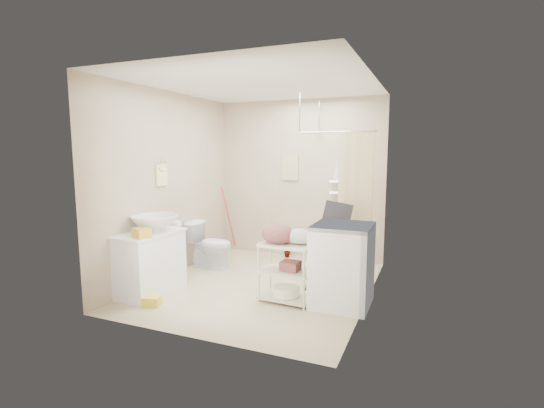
% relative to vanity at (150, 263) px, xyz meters
% --- Properties ---
extents(floor, '(3.20, 3.20, 0.00)m').
position_rel_vanity_xyz_m(floor, '(1.16, 0.77, -0.39)').
color(floor, beige).
rests_on(floor, ground).
extents(ceiling, '(2.80, 3.20, 0.04)m').
position_rel_vanity_xyz_m(ceiling, '(1.16, 0.77, 2.21)').
color(ceiling, silver).
rests_on(ceiling, ground).
extents(wall_back, '(2.80, 0.04, 2.60)m').
position_rel_vanity_xyz_m(wall_back, '(1.16, 2.37, 0.91)').
color(wall_back, '#B9AA8F').
rests_on(wall_back, ground).
extents(wall_front, '(2.80, 0.04, 2.60)m').
position_rel_vanity_xyz_m(wall_front, '(1.16, -0.83, 0.91)').
color(wall_front, '#B9AA8F').
rests_on(wall_front, ground).
extents(wall_left, '(0.04, 3.20, 2.60)m').
position_rel_vanity_xyz_m(wall_left, '(-0.24, 0.77, 0.91)').
color(wall_left, '#B9AA8F').
rests_on(wall_left, ground).
extents(wall_right, '(0.04, 3.20, 2.60)m').
position_rel_vanity_xyz_m(wall_right, '(2.56, 0.77, 0.91)').
color(wall_right, '#B9AA8F').
rests_on(wall_right, ground).
extents(vanity, '(0.55, 0.91, 0.78)m').
position_rel_vanity_xyz_m(vanity, '(0.00, 0.00, 0.00)').
color(vanity, white).
rests_on(vanity, ground).
extents(sink, '(0.65, 0.65, 0.20)m').
position_rel_vanity_xyz_m(sink, '(0.03, 0.08, 0.49)').
color(sink, silver).
rests_on(sink, vanity).
extents(counter_basket, '(0.25, 0.23, 0.11)m').
position_rel_vanity_xyz_m(counter_basket, '(0.13, -0.28, 0.44)').
color(counter_basket, gold).
rests_on(counter_basket, vanity).
extents(floor_basket, '(0.32, 0.28, 0.15)m').
position_rel_vanity_xyz_m(floor_basket, '(0.28, -0.33, -0.31)').
color(floor_basket, yellow).
rests_on(floor_basket, ground).
extents(toilet, '(0.69, 0.40, 0.71)m').
position_rel_vanity_xyz_m(toilet, '(0.12, 1.24, -0.04)').
color(toilet, silver).
rests_on(toilet, ground).
extents(mop, '(0.12, 0.12, 1.13)m').
position_rel_vanity_xyz_m(mop, '(-0.15, 2.26, 0.18)').
color(mop, red).
rests_on(mop, ground).
extents(potted_plant_a, '(0.20, 0.15, 0.34)m').
position_rel_vanity_xyz_m(potted_plant_a, '(1.01, 2.20, -0.22)').
color(potted_plant_a, '#97502C').
rests_on(potted_plant_a, ground).
extents(potted_plant_b, '(0.21, 0.21, 0.30)m').
position_rel_vanity_xyz_m(potted_plant_b, '(1.44, 2.19, -0.24)').
color(potted_plant_b, brown).
rests_on(potted_plant_b, ground).
extents(hanging_towel, '(0.28, 0.03, 0.42)m').
position_rel_vanity_xyz_m(hanging_towel, '(1.01, 2.35, 1.11)').
color(hanging_towel, '#C5BB8E').
rests_on(hanging_towel, wall_back).
extents(towel_ring, '(0.04, 0.22, 0.34)m').
position_rel_vanity_xyz_m(towel_ring, '(-0.22, 0.57, 1.08)').
color(towel_ring, '#FFF196').
rests_on(towel_ring, wall_left).
extents(tp_holder, '(0.08, 0.12, 0.14)m').
position_rel_vanity_xyz_m(tp_holder, '(-0.20, 0.82, 0.33)').
color(tp_holder, white).
rests_on(tp_holder, wall_left).
extents(shower, '(1.10, 1.10, 2.10)m').
position_rel_vanity_xyz_m(shower, '(2.01, 1.82, 0.66)').
color(shower, silver).
rests_on(shower, ground).
extents(shampoo_bottle_a, '(0.09, 0.09, 0.23)m').
position_rel_vanity_xyz_m(shampoo_bottle_a, '(1.81, 2.29, 1.04)').
color(shampoo_bottle_a, silver).
rests_on(shampoo_bottle_a, shower).
extents(shampoo_bottle_b, '(0.10, 0.10, 0.17)m').
position_rel_vanity_xyz_m(shampoo_bottle_b, '(1.92, 2.31, 1.02)').
color(shampoo_bottle_b, '#475D9F').
rests_on(shampoo_bottle_b, shower).
extents(washing_machine, '(0.65, 0.67, 0.95)m').
position_rel_vanity_xyz_m(washing_machine, '(2.30, 0.54, 0.08)').
color(washing_machine, white).
rests_on(washing_machine, ground).
extents(laundry_rack, '(0.63, 0.39, 0.84)m').
position_rel_vanity_xyz_m(laundry_rack, '(1.67, 0.38, 0.03)').
color(laundry_rack, beige).
rests_on(laundry_rack, ground).
extents(ironing_board, '(0.34, 0.11, 1.20)m').
position_rel_vanity_xyz_m(ironing_board, '(2.09, 0.77, 0.21)').
color(ironing_board, black).
rests_on(ironing_board, ground).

